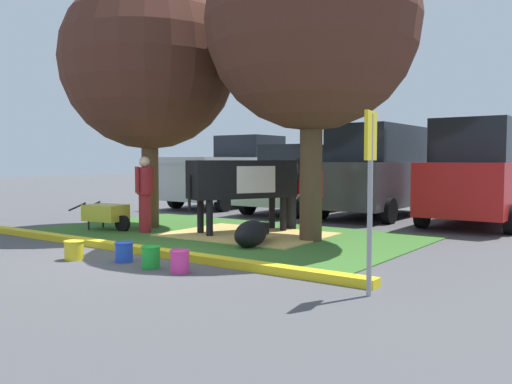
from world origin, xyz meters
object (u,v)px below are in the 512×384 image
object	(u,v)px
shade_tree_left	(149,62)
bucket_pink	(180,261)
person_handler	(291,194)
person_visitor_near	(315,196)
pickup_truck_black	(235,173)
wheelbarrow	(106,213)
person_visitor_far	(145,192)
suv_dark_grey	(378,171)
cow_holstein	(247,180)
shade_tree_right	(312,24)
parking_sign	(370,166)
bucket_green	(151,257)
sedan_silver	(300,180)
bucket_yellow	(74,250)
suv_black	(482,173)
bucket_blue	(124,251)
calf_lying	(251,233)

from	to	relation	value
shade_tree_left	bucket_pink	bearing A→B (deg)	-38.32
shade_tree_left	person_handler	world-z (taller)	shade_tree_left
person_visitor_near	pickup_truck_black	bearing A→B (deg)	140.30
person_handler	wheelbarrow	xyz separation A→B (m)	(-3.25, -2.53, -0.42)
person_visitor_far	suv_dark_grey	distance (m)	6.74
person_handler	bucket_pink	bearing A→B (deg)	-75.52
cow_holstein	pickup_truck_black	size ratio (longest dim) A/B	0.54
shade_tree_left	shade_tree_right	distance (m)	4.09
shade_tree_right	parking_sign	distance (m)	4.95
person_visitor_far	bucket_green	bearing A→B (deg)	-41.01
person_handler	sedan_silver	xyz separation A→B (m)	(-1.94, 3.56, 0.18)
person_visitor_near	bucket_pink	xyz separation A→B (m)	(0.17, -4.07, -0.68)
person_visitor_far	parking_sign	size ratio (longest dim) A/B	0.77
bucket_pink	bucket_yellow	bearing A→B (deg)	-172.31
parking_sign	sedan_silver	size ratio (longest dim) A/B	0.48
bucket_green	suv_black	bearing A→B (deg)	73.19
bucket_blue	parking_sign	bearing A→B (deg)	4.13
calf_lying	wheelbarrow	world-z (taller)	wheelbarrow
bucket_green	bucket_pink	xyz separation A→B (m)	(0.58, 0.01, -0.00)
shade_tree_right	bucket_pink	world-z (taller)	shade_tree_right
cow_holstein	suv_dark_grey	size ratio (longest dim) A/B	0.64
cow_holstein	bucket_yellow	xyz separation A→B (m)	(-0.37, -4.05, -0.99)
cow_holstein	suv_dark_grey	distance (m)	5.00
parking_sign	bucket_pink	bearing A→B (deg)	-172.43
bucket_green	pickup_truck_black	distance (m)	10.69
bucket_yellow	bucket_pink	bearing A→B (deg)	7.69
pickup_truck_black	suv_black	size ratio (longest dim) A/B	1.17
person_handler	bucket_green	world-z (taller)	person_handler
person_handler	bucket_blue	world-z (taller)	person_handler
pickup_truck_black	parking_sign	bearing A→B (deg)	-44.45
person_handler	sedan_silver	world-z (taller)	sedan_silver
bucket_pink	parking_sign	bearing A→B (deg)	7.57
calf_lying	suv_dark_grey	xyz separation A→B (m)	(-0.30, 6.27, 1.03)
calf_lying	bucket_pink	world-z (taller)	calf_lying
shade_tree_left	person_visitor_near	distance (m)	4.94
person_handler	pickup_truck_black	world-z (taller)	pickup_truck_black
bucket_blue	sedan_silver	size ratio (longest dim) A/B	0.07
shade_tree_right	bucket_yellow	world-z (taller)	shade_tree_right
person_visitor_far	bucket_yellow	bearing A→B (deg)	-62.93
wheelbarrow	bucket_yellow	distance (m)	3.57
bucket_yellow	bucket_blue	distance (m)	0.85
suv_black	parking_sign	bearing A→B (deg)	-84.97
person_visitor_far	bucket_blue	xyz separation A→B (m)	(2.20, -2.43, -0.73)
bucket_pink	person_handler	bearing A→B (deg)	104.48
person_visitor_far	wheelbarrow	xyz separation A→B (m)	(-1.04, -0.20, -0.50)
person_visitor_near	bucket_pink	distance (m)	4.13
suv_black	suv_dark_grey	bearing A→B (deg)	174.74
shade_tree_left	wheelbarrow	xyz separation A→B (m)	(-0.46, -0.89, -3.42)
suv_dark_grey	bucket_pink	bearing A→B (deg)	-84.43
shade_tree_right	suv_black	world-z (taller)	shade_tree_right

